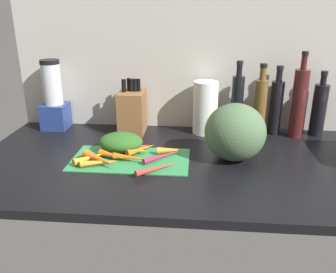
% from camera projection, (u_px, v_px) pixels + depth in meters
% --- Properties ---
extents(ground_plane, '(1.70, 0.80, 0.03)m').
position_uv_depth(ground_plane, '(201.00, 163.00, 1.32)').
color(ground_plane, black).
extents(wall_back, '(1.70, 0.03, 0.60)m').
position_uv_depth(wall_back, '(203.00, 63.00, 1.57)').
color(wall_back, '#BCB7AD').
rests_on(wall_back, ground_plane).
extents(cutting_board, '(0.44, 0.24, 0.01)m').
position_uv_depth(cutting_board, '(130.00, 159.00, 1.30)').
color(cutting_board, '#338C4C').
rests_on(cutting_board, ground_plane).
extents(carrot_0, '(0.12, 0.11, 0.03)m').
position_uv_depth(carrot_0, '(141.00, 149.00, 1.35)').
color(carrot_0, orange).
rests_on(carrot_0, cutting_board).
extents(carrot_1, '(0.16, 0.12, 0.03)m').
position_uv_depth(carrot_1, '(100.00, 160.00, 1.25)').
color(carrot_1, orange).
rests_on(carrot_1, cutting_board).
extents(carrot_2, '(0.14, 0.05, 0.02)m').
position_uv_depth(carrot_2, '(130.00, 158.00, 1.28)').
color(carrot_2, orange).
rests_on(carrot_2, cutting_board).
extents(carrot_3, '(0.09, 0.08, 0.02)m').
position_uv_depth(carrot_3, '(109.00, 155.00, 1.31)').
color(carrot_3, orange).
rests_on(carrot_3, cutting_board).
extents(carrot_4, '(0.10, 0.08, 0.03)m').
position_uv_depth(carrot_4, '(138.00, 147.00, 1.37)').
color(carrot_4, red).
rests_on(carrot_4, cutting_board).
extents(carrot_5, '(0.14, 0.06, 0.02)m').
position_uv_depth(carrot_5, '(100.00, 162.00, 1.24)').
color(carrot_5, orange).
rests_on(carrot_5, cutting_board).
extents(carrot_6, '(0.15, 0.03, 0.03)m').
position_uv_depth(carrot_6, '(131.00, 151.00, 1.34)').
color(carrot_6, orange).
rests_on(carrot_6, cutting_board).
extents(carrot_7, '(0.11, 0.12, 0.02)m').
position_uv_depth(carrot_7, '(91.00, 157.00, 1.28)').
color(carrot_7, orange).
rests_on(carrot_7, cutting_board).
extents(carrot_8, '(0.11, 0.05, 0.02)m').
position_uv_depth(carrot_8, '(116.00, 147.00, 1.37)').
color(carrot_8, red).
rests_on(carrot_8, cutting_board).
extents(carrot_9, '(0.11, 0.04, 0.03)m').
position_uv_depth(carrot_9, '(171.00, 150.00, 1.34)').
color(carrot_9, orange).
rests_on(carrot_9, cutting_board).
extents(carrot_10, '(0.12, 0.07, 0.03)m').
position_uv_depth(carrot_10, '(112.00, 155.00, 1.29)').
color(carrot_10, orange).
rests_on(carrot_10, cutting_board).
extents(carrot_11, '(0.15, 0.12, 0.02)m').
position_uv_depth(carrot_11, '(158.00, 168.00, 1.20)').
color(carrot_11, red).
rests_on(carrot_11, cutting_board).
extents(carrot_12, '(0.15, 0.13, 0.02)m').
position_uv_depth(carrot_12, '(163.00, 156.00, 1.30)').
color(carrot_12, '#B2264C').
rests_on(carrot_12, cutting_board).
extents(carrot_greens_pile, '(0.17, 0.13, 0.07)m').
position_uv_depth(carrot_greens_pile, '(121.00, 142.00, 1.36)').
color(carrot_greens_pile, '#2D6023').
rests_on(carrot_greens_pile, cutting_board).
extents(winter_squash, '(0.22, 0.21, 0.21)m').
position_uv_depth(winter_squash, '(235.00, 132.00, 1.28)').
color(winter_squash, '#4C6B47').
rests_on(winter_squash, ground_plane).
extents(knife_block, '(0.11, 0.15, 0.24)m').
position_uv_depth(knife_block, '(132.00, 111.00, 1.56)').
color(knife_block, brown).
rests_on(knife_block, ground_plane).
extents(blender_appliance, '(0.11, 0.11, 0.32)m').
position_uv_depth(blender_appliance, '(54.00, 100.00, 1.60)').
color(blender_appliance, navy).
rests_on(blender_appliance, ground_plane).
extents(paper_towel_roll, '(0.11, 0.11, 0.23)m').
position_uv_depth(paper_towel_roll, '(205.00, 108.00, 1.55)').
color(paper_towel_roll, white).
rests_on(paper_towel_roll, ground_plane).
extents(bottle_0, '(0.05, 0.05, 0.33)m').
position_uv_depth(bottle_0, '(237.00, 104.00, 1.52)').
color(bottle_0, black).
rests_on(bottle_0, ground_plane).
extents(bottle_1, '(0.05, 0.05, 0.32)m').
position_uv_depth(bottle_1, '(260.00, 106.00, 1.50)').
color(bottle_1, brown).
rests_on(bottle_1, ground_plane).
extents(bottle_2, '(0.06, 0.06, 0.30)m').
position_uv_depth(bottle_2, '(276.00, 106.00, 1.53)').
color(bottle_2, black).
rests_on(bottle_2, ground_plane).
extents(bottle_3, '(0.06, 0.06, 0.37)m').
position_uv_depth(bottle_3, '(299.00, 102.00, 1.49)').
color(bottle_3, '#471919').
rests_on(bottle_3, ground_plane).
extents(bottle_4, '(0.06, 0.06, 0.28)m').
position_uv_depth(bottle_4, '(319.00, 109.00, 1.52)').
color(bottle_4, black).
rests_on(bottle_4, ground_plane).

